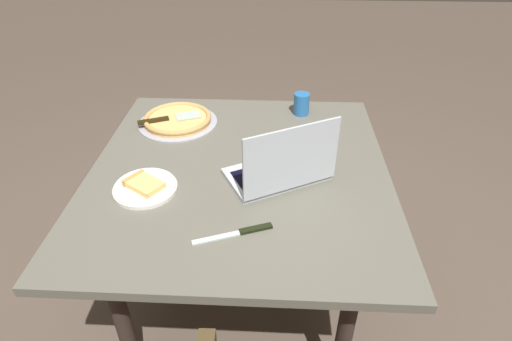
# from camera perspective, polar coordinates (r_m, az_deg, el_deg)

# --- Properties ---
(ground_plane) EXTENTS (12.00, 12.00, 0.00)m
(ground_plane) POSITION_cam_1_polar(r_m,az_deg,el_deg) (2.05, -1.78, -17.12)
(ground_plane) COLOR brown
(dining_table) EXTENTS (1.16, 1.08, 0.74)m
(dining_table) POSITION_cam_1_polar(r_m,az_deg,el_deg) (1.59, -2.21, -2.28)
(dining_table) COLOR #5A584D
(dining_table) RESTS_ON ground_plane
(laptop) EXTENTS (0.34, 0.40, 0.25)m
(laptop) POSITION_cam_1_polar(r_m,az_deg,el_deg) (1.44, 3.49, 0.29)
(laptop) COLOR #B0BAC2
(laptop) RESTS_ON dining_table
(pizza_plate) EXTENTS (0.22, 0.22, 0.04)m
(pizza_plate) POSITION_cam_1_polar(r_m,az_deg,el_deg) (1.47, -14.86, -2.14)
(pizza_plate) COLOR silver
(pizza_plate) RESTS_ON dining_table
(pizza_tray) EXTENTS (0.34, 0.34, 0.04)m
(pizza_tray) POSITION_cam_1_polar(r_m,az_deg,el_deg) (1.85, -10.61, 6.83)
(pizza_tray) COLOR #9B9EAA
(pizza_tray) RESTS_ON dining_table
(table_knife) EXTENTS (0.10, 0.24, 0.01)m
(table_knife) POSITION_cam_1_polar(r_m,az_deg,el_deg) (1.26, -2.04, -8.36)
(table_knife) COLOR silver
(table_knife) RESTS_ON dining_table
(drink_cup) EXTENTS (0.07, 0.07, 0.10)m
(drink_cup) POSITION_cam_1_polar(r_m,az_deg,el_deg) (1.90, 6.20, 9.01)
(drink_cup) COLOR #2563A6
(drink_cup) RESTS_ON dining_table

